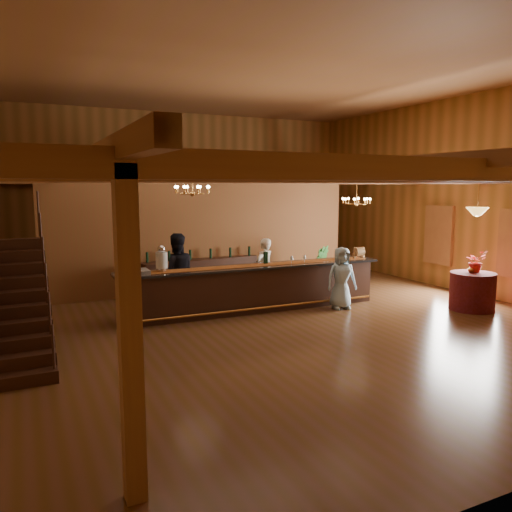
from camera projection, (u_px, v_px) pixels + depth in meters
name	position (u px, v px, depth m)	size (l,w,h in m)	color
floor	(279.00, 315.00, 11.67)	(14.00, 14.00, 0.00)	#573220
ceiling	(280.00, 71.00, 10.90)	(14.00, 14.00, 0.00)	brown
wall_back	(185.00, 193.00, 17.54)	(12.00, 0.10, 5.50)	#9C622E
wall_right	(470.00, 195.00, 13.84)	(0.10, 14.00, 5.50)	#9C622E
beam_grid	(269.00, 176.00, 11.67)	(11.90, 13.90, 0.39)	#926035
support_posts	(290.00, 250.00, 11.00)	(9.20, 10.20, 3.20)	#926035
partition_wall	(206.00, 237.00, 14.36)	(9.00, 0.18, 3.10)	brown
window_right_back	(439.00, 235.00, 14.88)	(0.12, 1.05, 1.75)	white
staircase	(19.00, 304.00, 8.54)	(1.00, 2.80, 2.00)	black
backroom_boxes	(192.00, 262.00, 16.38)	(4.10, 0.60, 1.10)	black
tasting_bar	(255.00, 288.00, 12.06)	(6.65, 0.99, 1.12)	black
beverage_dispenser	(162.00, 259.00, 11.07)	(0.26, 0.26, 0.60)	silver
glass_rack_tray	(137.00, 272.00, 10.78)	(0.50, 0.50, 0.10)	gray
raffle_drum	(359.00, 252.00, 13.13)	(0.34, 0.24, 0.30)	olive
bar_bottle_0	(265.00, 258.00, 12.21)	(0.07, 0.07, 0.30)	black
bar_bottle_1	(267.00, 258.00, 12.23)	(0.07, 0.07, 0.30)	black
backbar_shelf	(201.00, 276.00, 14.12)	(3.42, 0.54, 0.96)	black
round_table	(472.00, 291.00, 12.15)	(1.06, 1.06, 0.92)	#4D1320
chandelier_left	(192.00, 189.00, 11.08)	(0.80, 0.80, 0.43)	#BD7D36
chandelier_right	(356.00, 201.00, 14.24)	(0.80, 0.80, 0.77)	#BD7D36
pendant_lamp	(477.00, 211.00, 11.88)	(0.52, 0.52, 0.90)	#BD7D36
bartender	(264.00, 270.00, 13.02)	(0.61, 0.40, 1.66)	white
staff_second	(176.00, 273.00, 11.88)	(0.92, 0.72, 1.90)	black
guest	(341.00, 278.00, 12.24)	(0.75, 0.49, 1.53)	#9ABFD3
floor_plant	(318.00, 267.00, 14.67)	(0.71, 0.57, 1.29)	#235920
table_flowers	(476.00, 261.00, 12.16)	(0.48, 0.41, 0.53)	red
table_vase	(471.00, 267.00, 12.13)	(0.13, 0.13, 0.26)	#BD7D36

